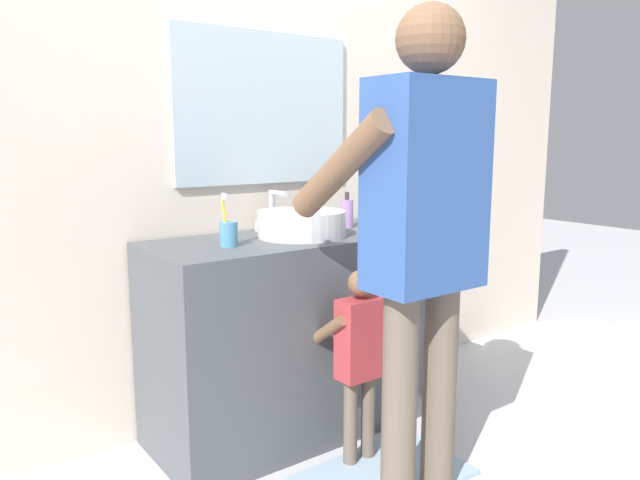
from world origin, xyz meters
TOP-DOWN VIEW (x-y plane):
  - ground_plane at (0.00, 0.00)m, footprint 14.00×14.00m
  - back_wall at (0.00, 0.62)m, footprint 4.40×0.10m
  - vanity_cabinet at (0.00, 0.30)m, footprint 1.30×0.54m
  - sink_basin at (0.00, 0.28)m, footprint 0.37×0.37m
  - faucet at (0.00, 0.51)m, footprint 0.18×0.14m
  - toothbrush_cup at (-0.36, 0.26)m, footprint 0.07×0.07m
  - soap_bottle at (0.32, 0.37)m, footprint 0.06×0.06m
  - bath_mat at (0.00, -0.25)m, footprint 0.64×0.40m
  - child_toddler at (0.00, -0.10)m, footprint 0.24×0.24m
  - adult_parent at (0.01, -0.41)m, footprint 0.52×0.55m

SIDE VIEW (x-z plane):
  - ground_plane at x=0.00m, z-range 0.00..0.00m
  - bath_mat at x=0.00m, z-range 0.00..0.02m
  - vanity_cabinet at x=0.00m, z-range 0.00..0.86m
  - child_toddler at x=0.00m, z-range 0.08..0.86m
  - toothbrush_cup at x=-0.36m, z-range 0.81..1.02m
  - sink_basin at x=0.00m, z-range 0.86..0.97m
  - soap_bottle at x=0.32m, z-range 0.85..1.01m
  - faucet at x=0.00m, z-range 0.85..1.03m
  - adult_parent at x=0.01m, z-range 0.17..1.86m
  - back_wall at x=0.00m, z-range 0.00..2.70m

